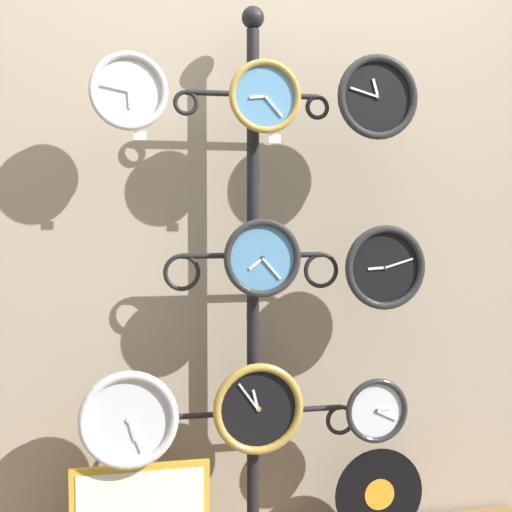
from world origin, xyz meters
The scene contains 13 objects.
shop_wall centered at (0.00, 0.57, 1.40)m, with size 4.40×0.04×2.80m.
display_stand centered at (0.00, 0.41, 0.78)m, with size 0.77×0.32×1.97m.
clock_top_left centered at (-0.43, 0.31, 1.64)m, with size 0.25×0.04×0.25m.
clock_top_center centered at (0.02, 0.30, 1.64)m, with size 0.25×0.04×0.25m.
clock_top_right centered at (0.42, 0.30, 1.65)m, with size 0.29×0.04×0.29m.
clock_middle_center centered at (0.01, 0.30, 1.10)m, with size 0.27×0.04×0.27m.
clock_middle_right centered at (0.46, 0.33, 1.06)m, with size 0.30×0.04×0.30m.
clock_bottom_left centered at (-0.44, 0.31, 0.57)m, with size 0.33×0.04×0.33m.
clock_bottom_center centered at (0.00, 0.32, 0.58)m, with size 0.32×0.04×0.32m.
clock_bottom_right centered at (0.42, 0.30, 0.56)m, with size 0.23×0.04×0.23m.
vinyl_record centered at (0.46, 0.36, 0.23)m, with size 0.34×0.01×0.34m.
price_tag_upper centered at (-0.40, 0.31, 1.50)m, with size 0.04×0.00×0.03m.
price_tag_mid centered at (0.05, 0.30, 1.50)m, with size 0.04×0.00×0.03m.
Camera 1 is at (-0.53, -2.04, 1.23)m, focal length 50.00 mm.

